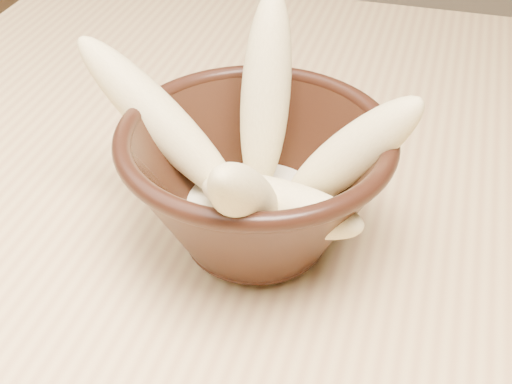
# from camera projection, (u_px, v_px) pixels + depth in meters

# --- Properties ---
(bowl) EXTENTS (0.18, 0.18, 0.10)m
(bowl) POSITION_uv_depth(u_px,v_px,m) (256.00, 182.00, 0.47)
(bowl) COLOR black
(bowl) RESTS_ON table
(milk_puddle) EXTENTS (0.10, 0.10, 0.01)m
(milk_puddle) POSITION_uv_depth(u_px,v_px,m) (256.00, 210.00, 0.48)
(milk_puddle) COLOR beige
(milk_puddle) RESTS_ON bowl
(banana_upright) EXTENTS (0.04, 0.09, 0.14)m
(banana_upright) POSITION_uv_depth(u_px,v_px,m) (266.00, 94.00, 0.47)
(banana_upright) COLOR #D1BE7B
(banana_upright) RESTS_ON bowl
(banana_left) EXTENTS (0.14, 0.06, 0.12)m
(banana_left) POSITION_uv_depth(u_px,v_px,m) (160.00, 120.00, 0.48)
(banana_left) COLOR #D1BE7B
(banana_left) RESTS_ON bowl
(banana_right) EXTENTS (0.10, 0.04, 0.11)m
(banana_right) POSITION_uv_depth(u_px,v_px,m) (350.00, 155.00, 0.45)
(banana_right) COLOR #D1BE7B
(banana_right) RESTS_ON bowl
(banana_across) EXTENTS (0.12, 0.06, 0.05)m
(banana_across) POSITION_uv_depth(u_px,v_px,m) (278.00, 205.00, 0.44)
(banana_across) COLOR #D1BE7B
(banana_across) RESTS_ON bowl
(banana_front) EXTENTS (0.03, 0.11, 0.12)m
(banana_front) POSITION_uv_depth(u_px,v_px,m) (246.00, 200.00, 0.41)
(banana_front) COLOR #D1BE7B
(banana_front) RESTS_ON bowl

